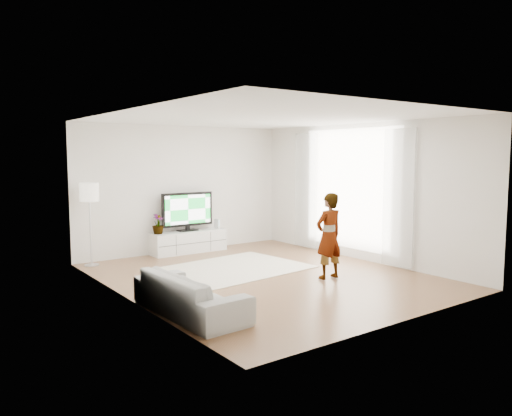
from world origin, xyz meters
TOP-DOWN VIEW (x-y plane):
  - floor at (0.00, 0.00)m, footprint 6.00×6.00m
  - ceiling at (0.00, 0.00)m, footprint 6.00×6.00m
  - wall_left at (-2.50, 0.00)m, footprint 0.02×6.00m
  - wall_right at (2.50, 0.00)m, footprint 0.02×6.00m
  - wall_back at (0.00, 3.00)m, footprint 5.00×0.02m
  - wall_front at (0.00, -3.00)m, footprint 5.00×0.02m
  - window at (2.48, 0.30)m, footprint 0.01×2.60m
  - curtain_near at (2.40, -1.00)m, footprint 0.04×0.70m
  - curtain_far at (2.40, 1.60)m, footprint 0.04×0.70m
  - media_console at (-0.02, 2.76)m, footprint 1.71×0.49m
  - television at (-0.02, 2.79)m, footprint 1.22×0.24m
  - game_console at (0.73, 2.76)m, footprint 0.07×0.16m
  - potted_plant at (-0.75, 2.77)m, footprint 0.32×0.32m
  - rug at (-0.17, 0.83)m, footprint 2.96×2.27m
  - player at (0.79, -0.81)m, footprint 0.55×0.37m
  - sofa at (-2.08, -1.09)m, footprint 0.84×1.96m
  - floor_lamp at (-2.20, 2.70)m, footprint 0.36×0.36m

SIDE VIEW (x-z plane):
  - floor at x=0.00m, z-range 0.00..0.00m
  - rug at x=-0.17m, z-range 0.00..0.01m
  - media_console at x=-0.02m, z-range 0.00..0.48m
  - sofa at x=-2.08m, z-range 0.00..0.56m
  - game_console at x=0.73m, z-range 0.48..0.69m
  - potted_plant at x=-0.75m, z-range 0.48..0.91m
  - player at x=0.79m, z-range 0.01..1.51m
  - television at x=-0.02m, z-range 0.52..1.37m
  - curtain_near at x=2.40m, z-range 0.05..2.65m
  - curtain_far at x=2.40m, z-range 0.05..2.65m
  - floor_lamp at x=-2.20m, z-range 0.56..2.18m
  - wall_left at x=-2.50m, z-range 0.00..2.80m
  - wall_right at x=2.50m, z-range 0.00..2.80m
  - wall_back at x=0.00m, z-range 0.00..2.80m
  - wall_front at x=0.00m, z-range 0.00..2.80m
  - window at x=2.48m, z-range 0.20..2.70m
  - ceiling at x=0.00m, z-range 2.80..2.80m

